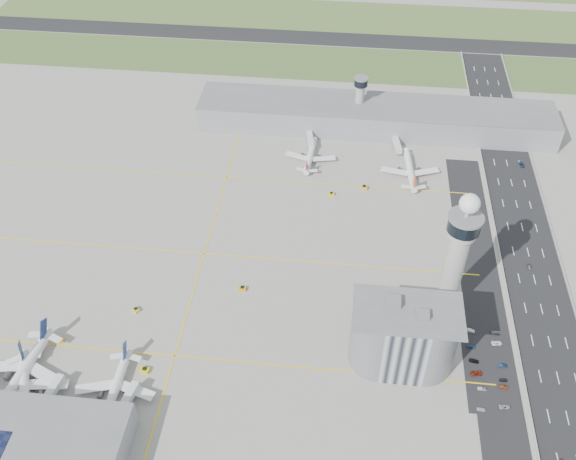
# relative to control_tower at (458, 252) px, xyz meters

# --- Properties ---
(ground) EXTENTS (1000.00, 1000.00, 0.00)m
(ground) POSITION_rel_control_tower_xyz_m (-72.00, -8.00, -35.04)
(ground) COLOR #A09D95
(grass_strip_0) EXTENTS (480.00, 50.00, 0.08)m
(grass_strip_0) POSITION_rel_control_tower_xyz_m (-92.00, 217.00, -35.00)
(grass_strip_0) COLOR #3D5A2A
(grass_strip_0) RESTS_ON ground
(grass_strip_1) EXTENTS (480.00, 60.00, 0.08)m
(grass_strip_1) POSITION_rel_control_tower_xyz_m (-92.00, 292.00, -35.00)
(grass_strip_1) COLOR #526D33
(grass_strip_1) RESTS_ON ground
(runway) EXTENTS (480.00, 22.00, 0.10)m
(runway) POSITION_rel_control_tower_xyz_m (-92.00, 254.00, -34.98)
(runway) COLOR black
(runway) RESTS_ON ground
(highway) EXTENTS (28.00, 500.00, 0.10)m
(highway) POSITION_rel_control_tower_xyz_m (43.00, -8.00, -34.99)
(highway) COLOR black
(highway) RESTS_ON ground
(barrier_left) EXTENTS (0.60, 500.00, 1.20)m
(barrier_left) POSITION_rel_control_tower_xyz_m (29.00, -8.00, -34.44)
(barrier_left) COLOR #9E9E99
(barrier_left) RESTS_ON ground
(landside_road) EXTENTS (18.00, 260.00, 0.08)m
(landside_road) POSITION_rel_control_tower_xyz_m (18.00, -18.00, -35.00)
(landside_road) COLOR black
(landside_road) RESTS_ON ground
(parking_lot) EXTENTS (20.00, 44.00, 0.10)m
(parking_lot) POSITION_rel_control_tower_xyz_m (16.00, -30.00, -34.99)
(parking_lot) COLOR black
(parking_lot) RESTS_ON ground
(taxiway_line_h_0) EXTENTS (260.00, 0.60, 0.01)m
(taxiway_line_h_0) POSITION_rel_control_tower_xyz_m (-112.00, -38.00, -35.04)
(taxiway_line_h_0) COLOR yellow
(taxiway_line_h_0) RESTS_ON ground
(taxiway_line_h_1) EXTENTS (260.00, 0.60, 0.01)m
(taxiway_line_h_1) POSITION_rel_control_tower_xyz_m (-112.00, 22.00, -35.04)
(taxiway_line_h_1) COLOR yellow
(taxiway_line_h_1) RESTS_ON ground
(taxiway_line_h_2) EXTENTS (260.00, 0.60, 0.01)m
(taxiway_line_h_2) POSITION_rel_control_tower_xyz_m (-112.00, 82.00, -35.04)
(taxiway_line_h_2) COLOR yellow
(taxiway_line_h_2) RESTS_ON ground
(taxiway_line_v) EXTENTS (0.60, 260.00, 0.01)m
(taxiway_line_v) POSITION_rel_control_tower_xyz_m (-112.00, 22.00, -35.04)
(taxiway_line_v) COLOR yellow
(taxiway_line_v) RESTS_ON ground
(control_tower) EXTENTS (14.00, 14.00, 64.50)m
(control_tower) POSITION_rel_control_tower_xyz_m (0.00, 0.00, 0.00)
(control_tower) COLOR #ADAAA5
(control_tower) RESTS_ON ground
(secondary_tower) EXTENTS (8.60, 8.60, 31.90)m
(secondary_tower) POSITION_rel_control_tower_xyz_m (-42.00, 142.00, -16.24)
(secondary_tower) COLOR #ADAAA5
(secondary_tower) RESTS_ON ground
(admin_building) EXTENTS (42.00, 24.00, 33.50)m
(admin_building) POSITION_rel_control_tower_xyz_m (-20.01, -30.00, -19.74)
(admin_building) COLOR #B2B2B7
(admin_building) RESTS_ON ground
(terminal_pier) EXTENTS (210.00, 32.00, 15.80)m
(terminal_pier) POSITION_rel_control_tower_xyz_m (-32.00, 140.00, -27.14)
(terminal_pier) COLOR gray
(terminal_pier) RESTS_ON ground
(near_terminal) EXTENTS (84.00, 42.00, 13.00)m
(near_terminal) POSITION_rel_control_tower_xyz_m (-160.07, -90.02, -28.62)
(near_terminal) COLOR gray
(near_terminal) RESTS_ON ground
(airplane_near_a) EXTENTS (42.73, 48.40, 12.29)m
(airplane_near_a) POSITION_rel_control_tower_xyz_m (-169.07, -55.38, -28.90)
(airplane_near_a) COLOR white
(airplane_near_a) RESTS_ON ground
(airplane_near_b) EXTENTS (46.86, 49.98, 11.15)m
(airplane_near_b) POSITION_rel_control_tower_xyz_m (-164.74, -63.42, -29.46)
(airplane_near_b) COLOR white
(airplane_near_b) RESTS_ON ground
(airplane_near_c) EXTENTS (32.40, 38.02, 10.57)m
(airplane_near_c) POSITION_rel_control_tower_xyz_m (-130.37, -59.02, -29.76)
(airplane_near_c) COLOR white
(airplane_near_c) RESTS_ON ground
(airplane_far_a) EXTENTS (31.04, 35.84, 9.55)m
(airplane_far_a) POSITION_rel_control_tower_xyz_m (-67.53, 103.79, -30.26)
(airplane_far_a) COLOR white
(airplane_far_a) RESTS_ON ground
(airplane_far_b) EXTENTS (35.48, 40.70, 10.67)m
(airplane_far_b) POSITION_rel_control_tower_xyz_m (-12.08, 96.46, -29.70)
(airplane_far_b) COLOR white
(airplane_far_b) RESTS_ON ground
(jet_bridge_near_1) EXTENTS (5.39, 14.31, 5.70)m
(jet_bridge_near_1) POSITION_rel_control_tower_xyz_m (-155.00, -69.00, -32.19)
(jet_bridge_near_1) COLOR silver
(jet_bridge_near_1) RESTS_ON ground
(jet_bridge_near_2) EXTENTS (5.39, 14.31, 5.70)m
(jet_bridge_near_2) POSITION_rel_control_tower_xyz_m (-125.00, -69.00, -32.19)
(jet_bridge_near_2) COLOR silver
(jet_bridge_near_2) RESTS_ON ground
(jet_bridge_far_0) EXTENTS (5.39, 14.31, 5.70)m
(jet_bridge_far_0) POSITION_rel_control_tower_xyz_m (-70.00, 124.00, -32.19)
(jet_bridge_far_0) COLOR silver
(jet_bridge_far_0) RESTS_ON ground
(jet_bridge_far_1) EXTENTS (5.39, 14.31, 5.70)m
(jet_bridge_far_1) POSITION_rel_control_tower_xyz_m (-20.00, 124.00, -32.19)
(jet_bridge_far_1) COLOR silver
(jet_bridge_far_1) RESTS_ON ground
(tug_0) EXTENTS (3.77, 3.07, 1.90)m
(tug_0) POSITION_rel_control_tower_xyz_m (-161.46, -35.85, -34.09)
(tug_0) COLOR orange
(tug_0) RESTS_ON ground
(tug_1) EXTENTS (3.91, 3.80, 1.88)m
(tug_1) POSITION_rel_control_tower_xyz_m (-134.49, -16.30, -34.10)
(tug_1) COLOR gold
(tug_1) RESTS_ON ground
(tug_2) EXTENTS (3.87, 3.01, 2.03)m
(tug_2) POSITION_rel_control_tower_xyz_m (-122.02, -46.61, -34.03)
(tug_2) COLOR #F3D200
(tug_2) RESTS_ON ground
(tug_3) EXTENTS (3.34, 2.30, 1.94)m
(tug_3) POSITION_rel_control_tower_xyz_m (-90.03, 1.22, -34.07)
(tug_3) COLOR orange
(tug_3) RESTS_ON ground
(tug_4) EXTENTS (3.45, 2.72, 1.78)m
(tug_4) POSITION_rel_control_tower_xyz_m (-53.89, 72.93, -34.15)
(tug_4) COLOR #DBC905
(tug_4) RESTS_ON ground
(tug_5) EXTENTS (3.85, 2.87, 2.09)m
(tug_5) POSITION_rel_control_tower_xyz_m (-36.71, 80.30, -34.00)
(tug_5) COLOR gold
(tug_5) RESTS_ON ground
(car_lot_0) EXTENTS (3.28, 1.53, 1.08)m
(car_lot_0) POSITION_rel_control_tower_xyz_m (10.70, -50.11, -34.50)
(car_lot_0) COLOR silver
(car_lot_0) RESTS_ON ground
(car_lot_1) EXTENTS (3.59, 1.49, 1.16)m
(car_lot_1) POSITION_rel_control_tower_xyz_m (12.10, -40.76, -34.46)
(car_lot_1) COLOR gray
(car_lot_1) RESTS_ON ground
(car_lot_2) EXTENTS (4.98, 2.89, 1.30)m
(car_lot_2) POSITION_rel_control_tower_xyz_m (10.68, -33.67, -34.39)
(car_lot_2) COLOR maroon
(car_lot_2) RESTS_ON ground
(car_lot_3) EXTENTS (4.12, 2.12, 1.14)m
(car_lot_3) POSITION_rel_control_tower_xyz_m (10.36, -27.66, -34.47)
(car_lot_3) COLOR black
(car_lot_3) RESTS_ON ground
(car_lot_4) EXTENTS (3.58, 1.58, 1.20)m
(car_lot_4) POSITION_rel_control_tower_xyz_m (9.88, -20.53, -34.44)
(car_lot_4) COLOR navy
(car_lot_4) RESTS_ON ground
(car_lot_5) EXTENTS (4.00, 1.93, 1.26)m
(car_lot_5) POSITION_rel_control_tower_xyz_m (10.33, -11.94, -34.41)
(car_lot_5) COLOR white
(car_lot_5) RESTS_ON ground
(car_lot_6) EXTENTS (4.53, 2.44, 1.21)m
(car_lot_6) POSITION_rel_control_tower_xyz_m (19.83, -48.09, -34.44)
(car_lot_6) COLOR #9F9FA0
(car_lot_6) RESTS_ON ground
(car_lot_7) EXTENTS (3.88, 1.70, 1.11)m
(car_lot_7) POSITION_rel_control_tower_xyz_m (20.78, -39.00, -34.49)
(car_lot_7) COLOR #A04522
(car_lot_7) RESTS_ON ground
(car_lot_8) EXTENTS (3.35, 1.50, 1.12)m
(car_lot_8) POSITION_rel_control_tower_xyz_m (21.06, -35.72, -34.48)
(car_lot_8) COLOR black
(car_lot_8) RESTS_ON ground
(car_lot_9) EXTENTS (3.91, 1.84, 1.24)m
(car_lot_9) POSITION_rel_control_tower_xyz_m (21.64, -28.80, -34.42)
(car_lot_9) COLOR #152A48
(car_lot_9) RESTS_ON ground
(car_lot_10) EXTENTS (4.81, 2.70, 1.27)m
(car_lot_10) POSITION_rel_control_tower_xyz_m (20.75, -17.51, -34.41)
(car_lot_10) COLOR white
(car_lot_10) RESTS_ON ground
(car_lot_11) EXTENTS (4.26, 1.94, 1.21)m
(car_lot_11) POSITION_rel_control_tower_xyz_m (21.36, -11.84, -34.44)
(car_lot_11) COLOR gray
(car_lot_11) RESTS_ON ground
(car_hw_1) EXTENTS (1.39, 3.51, 1.14)m
(car_hw_1) POSITION_rel_control_tower_xyz_m (41.81, 29.54, -34.47)
(car_hw_1) COLOR #252528
(car_hw_1) RESTS_ON ground
(car_hw_2) EXTENTS (2.61, 4.88, 1.30)m
(car_hw_2) POSITION_rel_control_tower_xyz_m (50.77, 110.35, -34.39)
(car_hw_2) COLOR navy
(car_hw_2) RESTS_ON ground
(car_hw_4) EXTENTS (1.63, 3.74, 1.26)m
(car_hw_4) POSITION_rel_control_tower_xyz_m (35.99, 173.37, -34.41)
(car_hw_4) COLOR #B0B0B0
(car_hw_4) RESTS_ON ground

